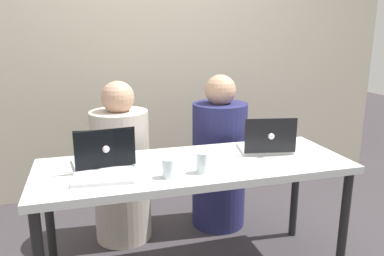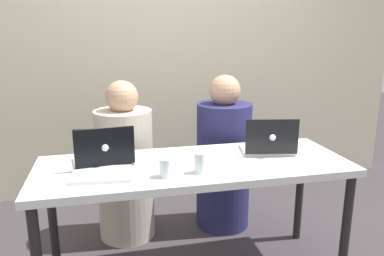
# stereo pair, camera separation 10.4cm
# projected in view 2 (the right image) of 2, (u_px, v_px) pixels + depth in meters

# --- Properties ---
(back_wall) EXTENTS (4.50, 0.10, 2.36)m
(back_wall) POSITION_uv_depth(u_px,v_px,m) (157.00, 58.00, 3.22)
(back_wall) COLOR beige
(back_wall) RESTS_ON ground
(desk) EXTENTS (1.69, 0.61, 0.70)m
(desk) POSITION_uv_depth(u_px,v_px,m) (195.00, 175.00, 2.05)
(desk) COLOR silver
(desk) RESTS_ON ground
(person_on_left) EXTENTS (0.40, 0.40, 1.09)m
(person_on_left) POSITION_uv_depth(u_px,v_px,m) (125.00, 170.00, 2.54)
(person_on_left) COLOR #BDB1A3
(person_on_left) RESTS_ON ground
(person_on_right) EXTENTS (0.42, 0.42, 1.11)m
(person_on_right) POSITION_uv_depth(u_px,v_px,m) (223.00, 161.00, 2.69)
(person_on_right) COLOR navy
(person_on_right) RESTS_ON ground
(laptop_back_right) EXTENTS (0.34, 0.28, 0.22)m
(laptop_back_right) POSITION_uv_depth(u_px,v_px,m) (268.00, 145.00, 2.19)
(laptop_back_right) COLOR silver
(laptop_back_right) RESTS_ON desk
(laptop_front_left) EXTENTS (0.31, 0.26, 0.21)m
(laptop_front_left) POSITION_uv_depth(u_px,v_px,m) (102.00, 165.00, 1.86)
(laptop_front_left) COLOR silver
(laptop_front_left) RESTS_ON desk
(laptop_back_left) EXTENTS (0.33, 0.27, 0.22)m
(laptop_back_left) POSITION_uv_depth(u_px,v_px,m) (104.00, 156.00, 1.99)
(laptop_back_left) COLOR #B3B2B9
(laptop_back_left) RESTS_ON desk
(water_glass_center) EXTENTS (0.06, 0.06, 0.11)m
(water_glass_center) POSITION_uv_depth(u_px,v_px,m) (200.00, 164.00, 1.87)
(water_glass_center) COLOR silver
(water_glass_center) RESTS_ON desk
(water_glass_left) EXTENTS (0.06, 0.06, 0.09)m
(water_glass_left) POSITION_uv_depth(u_px,v_px,m) (166.00, 169.00, 1.82)
(water_glass_left) COLOR silver
(water_glass_left) RESTS_ON desk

